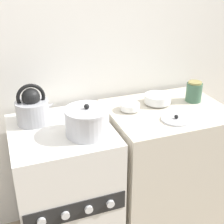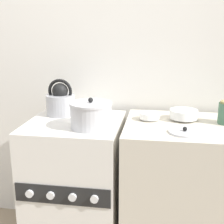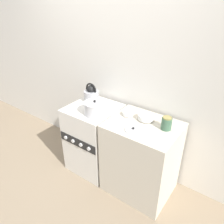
{
  "view_description": "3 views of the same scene",
  "coord_description": "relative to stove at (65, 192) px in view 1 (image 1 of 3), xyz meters",
  "views": [
    {
      "loc": [
        -0.26,
        -1.23,
        1.71
      ],
      "look_at": [
        0.3,
        0.27,
        0.95
      ],
      "focal_mm": 50.0,
      "sensor_mm": 36.0,
      "label": 1
    },
    {
      "loc": [
        0.51,
        -1.47,
        1.44
      ],
      "look_at": [
        0.24,
        0.27,
        0.96
      ],
      "focal_mm": 50.0,
      "sensor_mm": 36.0,
      "label": 2
    },
    {
      "loc": [
        1.53,
        -1.43,
        2.09
      ],
      "look_at": [
        0.3,
        0.27,
        0.93
      ],
      "focal_mm": 35.0,
      "sensor_mm": 36.0,
      "label": 3
    }
  ],
  "objects": [
    {
      "name": "storage_jar",
      "position": [
        0.9,
        0.06,
        0.52
      ],
      "size": [
        0.1,
        0.1,
        0.13
      ],
      "color": "#3F664C",
      "rests_on": "counter"
    },
    {
      "name": "enamel_bowl",
      "position": [
        0.66,
        0.1,
        0.49
      ],
      "size": [
        0.17,
        0.17,
        0.06
      ],
      "color": "white",
      "rests_on": "counter"
    },
    {
      "name": "stove",
      "position": [
        0.0,
        0.0,
        0.0
      ],
      "size": [
        0.56,
        0.61,
        0.89
      ],
      "color": "silver",
      "rests_on": "ground_plane"
    },
    {
      "name": "counter",
      "position": [
        0.68,
        0.0,
        0.0
      ],
      "size": [
        0.74,
        0.59,
        0.89
      ],
      "color": "beige",
      "rests_on": "ground_plane"
    },
    {
      "name": "small_ceramic_bowl",
      "position": [
        0.45,
        0.07,
        0.48
      ],
      "size": [
        0.12,
        0.12,
        0.05
      ],
      "color": "white",
      "rests_on": "counter"
    },
    {
      "name": "loose_pot_lid",
      "position": [
        0.65,
        -0.15,
        0.46
      ],
      "size": [
        0.17,
        0.17,
        0.03
      ],
      "color": "silver",
      "rests_on": "counter"
    },
    {
      "name": "wall_back",
      "position": [
        0.0,
        0.37,
        0.81
      ],
      "size": [
        7.0,
        0.06,
        2.5
      ],
      "color": "silver",
      "rests_on": "ground_plane"
    },
    {
      "name": "kettle",
      "position": [
        -0.13,
        0.13,
        0.53
      ],
      "size": [
        0.23,
        0.19,
        0.24
      ],
      "color": "#B2B2B7",
      "rests_on": "stove"
    },
    {
      "name": "cooking_pot",
      "position": [
        0.13,
        -0.11,
        0.52
      ],
      "size": [
        0.24,
        0.24,
        0.17
      ],
      "color": "silver",
      "rests_on": "stove"
    }
  ]
}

